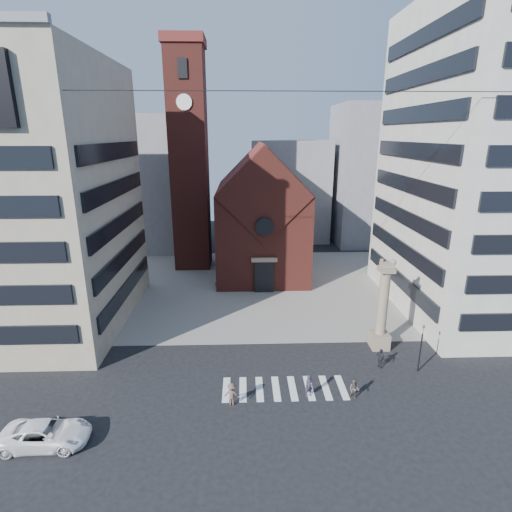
# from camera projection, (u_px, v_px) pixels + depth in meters

# --- Properties ---
(ground) EXTENTS (120.00, 120.00, 0.00)m
(ground) POSITION_uv_depth(u_px,v_px,m) (274.00, 367.00, 34.11)
(ground) COLOR black
(ground) RESTS_ON ground
(piazza) EXTENTS (46.00, 30.00, 0.05)m
(piazza) POSITION_uv_depth(u_px,v_px,m) (263.00, 286.00, 52.25)
(piazza) COLOR gray
(piazza) RESTS_ON ground
(zebra_crossing) EXTENTS (10.20, 3.20, 0.01)m
(zebra_crossing) POSITION_uv_depth(u_px,v_px,m) (284.00, 388.00, 31.26)
(zebra_crossing) COLOR white
(zebra_crossing) RESTS_ON ground
(church) EXTENTS (12.00, 16.65, 18.00)m
(church) POSITION_uv_depth(u_px,v_px,m) (261.00, 217.00, 55.68)
(church) COLOR maroon
(church) RESTS_ON ground
(campanile) EXTENTS (5.50, 5.50, 31.20)m
(campanile) POSITION_uv_depth(u_px,v_px,m) (189.00, 159.00, 55.91)
(campanile) COLOR maroon
(campanile) RESTS_ON ground
(building_left) EXTENTS (18.00, 20.00, 26.00)m
(building_left) POSITION_uv_depth(u_px,v_px,m) (24.00, 199.00, 39.08)
(building_left) COLOR tan
(building_left) RESTS_ON ground
(building_right) EXTENTS (18.00, 22.00, 32.00)m
(building_right) POSITION_uv_depth(u_px,v_px,m) (497.00, 165.00, 41.63)
(building_right) COLOR beige
(building_right) RESTS_ON ground
(bg_block_left) EXTENTS (16.00, 14.00, 22.00)m
(bg_block_left) POSITION_uv_depth(u_px,v_px,m) (141.00, 183.00, 68.45)
(bg_block_left) COLOR gray
(bg_block_left) RESTS_ON ground
(bg_block_mid) EXTENTS (14.00, 12.00, 18.00)m
(bg_block_mid) POSITION_uv_depth(u_px,v_px,m) (288.00, 190.00, 74.64)
(bg_block_mid) COLOR gray
(bg_block_mid) RESTS_ON ground
(bg_block_right) EXTENTS (16.00, 14.00, 24.00)m
(bg_block_right) POSITION_uv_depth(u_px,v_px,m) (380.00, 175.00, 71.40)
(bg_block_right) COLOR gray
(bg_block_right) RESTS_ON ground
(lion_column) EXTENTS (1.63, 1.60, 8.68)m
(lion_column) POSITION_uv_depth(u_px,v_px,m) (382.00, 313.00, 36.27)
(lion_column) COLOR gray
(lion_column) RESTS_ON ground
(traffic_light) EXTENTS (0.13, 0.16, 4.30)m
(traffic_light) POSITION_uv_depth(u_px,v_px,m) (421.00, 347.00, 32.86)
(traffic_light) COLOR black
(traffic_light) RESTS_ON ground
(white_car) EXTENTS (5.58, 2.65, 1.54)m
(white_car) POSITION_uv_depth(u_px,v_px,m) (46.00, 434.00, 25.44)
(white_car) COLOR white
(white_car) RESTS_ON ground
(pedestrian_0) EXTENTS (0.76, 0.63, 1.78)m
(pedestrian_0) POSITION_uv_depth(u_px,v_px,m) (309.00, 386.00, 30.10)
(pedestrian_0) COLOR #32293A
(pedestrian_0) RESTS_ON ground
(pedestrian_1) EXTENTS (0.97, 0.93, 1.58)m
(pedestrian_1) POSITION_uv_depth(u_px,v_px,m) (354.00, 389.00, 29.87)
(pedestrian_1) COLOR #554A44
(pedestrian_1) RESTS_ON ground
(pedestrian_2) EXTENTS (0.80, 1.10, 1.74)m
(pedestrian_2) POSITION_uv_depth(u_px,v_px,m) (381.00, 358.00, 33.82)
(pedestrian_2) COLOR #23252A
(pedestrian_2) RESTS_ON ground
(pedestrian_3) EXTENTS (1.26, 0.88, 1.78)m
(pedestrian_3) POSITION_uv_depth(u_px,v_px,m) (232.00, 394.00, 29.15)
(pedestrian_3) COLOR brown
(pedestrian_3) RESTS_ON ground
(scooter_0) EXTENTS (1.11, 1.95, 0.97)m
(scooter_0) POSITION_uv_depth(u_px,v_px,m) (217.00, 285.00, 51.22)
(scooter_0) COLOR black
(scooter_0) RESTS_ON piazza
(scooter_1) EXTENTS (0.96, 1.86, 1.08)m
(scooter_1) POSITION_uv_depth(u_px,v_px,m) (231.00, 284.00, 51.26)
(scooter_1) COLOR black
(scooter_1) RESTS_ON piazza
(scooter_2) EXTENTS (1.11, 1.95, 0.97)m
(scooter_2) POSITION_uv_depth(u_px,v_px,m) (244.00, 284.00, 51.33)
(scooter_2) COLOR black
(scooter_2) RESTS_ON piazza
(scooter_3) EXTENTS (0.96, 1.86, 1.08)m
(scooter_3) POSITION_uv_depth(u_px,v_px,m) (258.00, 284.00, 51.37)
(scooter_3) COLOR black
(scooter_3) RESTS_ON piazza
(scooter_4) EXTENTS (1.11, 1.95, 0.97)m
(scooter_4) POSITION_uv_depth(u_px,v_px,m) (271.00, 284.00, 51.44)
(scooter_4) COLOR black
(scooter_4) RESTS_ON piazza
(scooter_5) EXTENTS (0.96, 1.86, 1.08)m
(scooter_5) POSITION_uv_depth(u_px,v_px,m) (285.00, 284.00, 51.48)
(scooter_5) COLOR black
(scooter_5) RESTS_ON piazza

